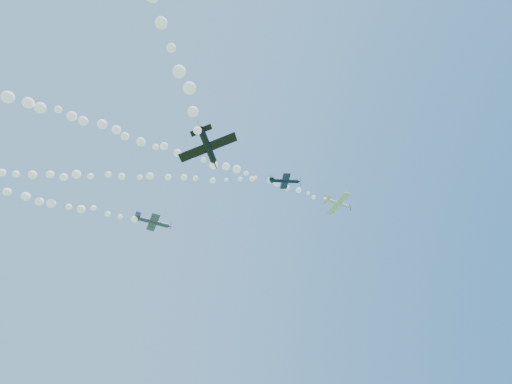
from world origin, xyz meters
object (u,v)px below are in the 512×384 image
object	(u,v)px
plane_white	(338,204)
plane_grey	(153,222)
plane_navy	(285,181)
plane_black	(208,147)

from	to	relation	value
plane_white	plane_grey	size ratio (longest dim) A/B	0.94
plane_white	plane_grey	world-z (taller)	plane_white
plane_white	plane_grey	xyz separation A→B (m)	(-36.15, 7.19, -7.89)
plane_white	plane_grey	bearing A→B (deg)	160.37
plane_navy	plane_black	bearing A→B (deg)	-117.33
plane_grey	plane_navy	bearing A→B (deg)	-35.97
plane_navy	plane_white	bearing A→B (deg)	41.41
plane_white	plane_navy	bearing A→B (deg)	-163.43
plane_white	plane_black	size ratio (longest dim) A/B	1.07
plane_grey	plane_black	world-z (taller)	plane_grey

